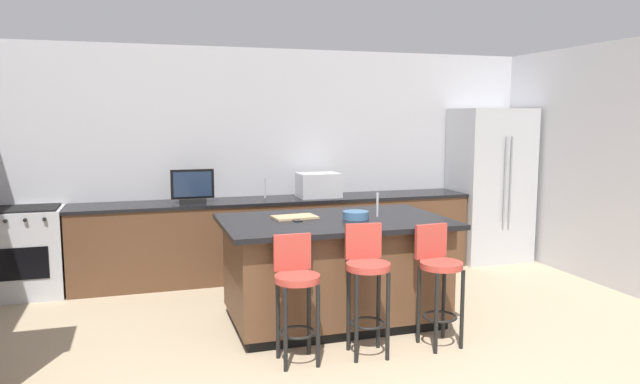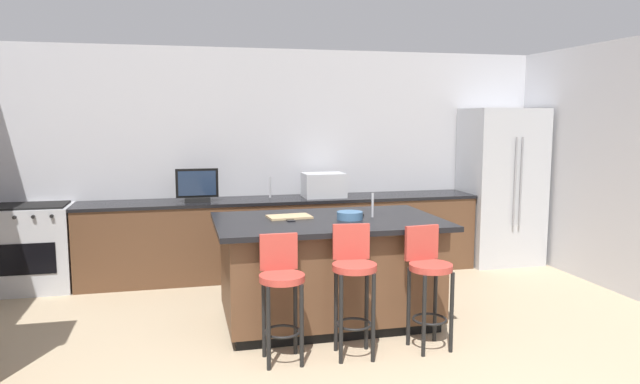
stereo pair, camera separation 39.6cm
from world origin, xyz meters
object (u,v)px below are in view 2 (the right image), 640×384
Objects in this scene: bar_stool_right at (428,276)px; cell_phone at (290,220)px; bar_stool_center at (354,278)px; microwave at (324,185)px; fruit_bowl at (350,215)px; refrigerator at (501,186)px; range_oven at (34,248)px; tv_remote at (360,214)px; tv_monitor at (197,187)px; cutting_board at (289,217)px; kitchen_island at (328,269)px; bar_stool_left at (281,287)px.

bar_stool_right is 6.47× the size of cell_phone.
bar_stool_center is at bearing 173.82° from bar_stool_right.
microwave reaches higher than fruit_bowl.
refrigerator reaches higher than range_oven.
range_oven is 3.48m from fruit_bowl.
fruit_bowl is at bearing -121.37° from tv_remote.
tv_monitor is at bearing 127.16° from fruit_bowl.
range_oven is 2.40× the size of cutting_board.
cutting_board is at bearing 81.74° from cell_phone.
microwave is 1.26× the size of cutting_board.
microwave reaches higher than cutting_board.
fruit_bowl is 0.53m from cell_phone.
cutting_board is (-0.50, 0.21, -0.03)m from fruit_bowl.
fruit_bowl reaches higher than tv_remote.
tv_remote is (0.68, 0.13, 0.01)m from cell_phone.
fruit_bowl reaches higher than cutting_board.
kitchen_island is 0.60m from tv_remote.
tv_remote is 0.44× the size of cutting_board.
microwave is (3.17, 0.00, 0.58)m from range_oven.
bar_stool_right reaches higher than cutting_board.
bar_stool_left is at bearing -77.34° from tv_monitor.
refrigerator is at bearing 36.77° from bar_stool_left.
tv_remote reaches higher than cell_phone.
tv_remote is (1.43, -1.47, -0.12)m from tv_monitor.
refrigerator reaches higher than tv_remote.
bar_stool_right is (0.25, -2.44, -0.46)m from microwave.
bar_stool_left is 0.56m from bar_stool_center.
bar_stool_right is at bearing -84.11° from microwave.
tv_monitor is at bearing -177.96° from microwave.
tv_monitor is 2.67m from bar_stool_center.
range_oven is 0.95× the size of bar_stool_right.
range_oven is at bearing 179.51° from refrigerator.
microwave is at bearing 77.49° from kitchen_island.
kitchen_island is 0.59m from cutting_board.
kitchen_island is 1.03× the size of refrigerator.
refrigerator reaches higher than bar_stool_center.
bar_stool_center reaches higher than cell_phone.
tv_monitor is at bearing 119.03° from bar_stool_right.
tv_monitor is at bearing -1.69° from range_oven.
microwave reaches higher than range_oven.
bar_stool_left is 0.98× the size of bar_stool_right.
range_oven is (-5.45, 0.05, -0.51)m from refrigerator.
cutting_board is (-0.33, 0.93, 0.33)m from bar_stool_center.
fruit_bowl is at bearing -22.21° from cutting_board.
microwave is (-2.28, 0.05, 0.07)m from refrigerator.
cutting_board is at bearing -173.69° from tv_remote.
tv_remote is (0.89, 0.90, 0.38)m from bar_stool_left.
bar_stool_center is 4.39× the size of fruit_bowl.
kitchen_island is 8.65× the size of fruit_bowl.
bar_stool_left is at bearing -126.41° from kitchen_island.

